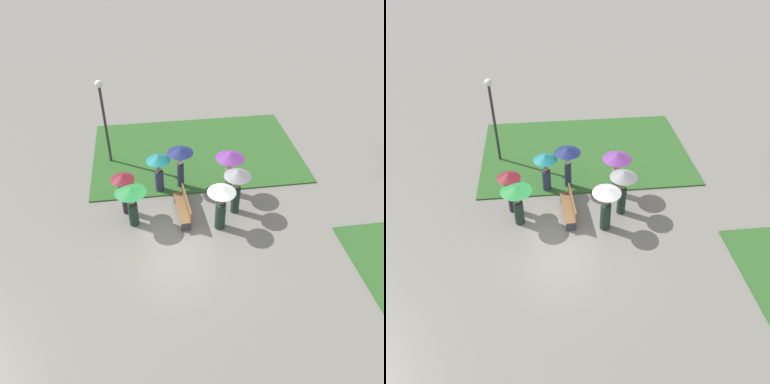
% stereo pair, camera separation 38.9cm
% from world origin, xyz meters
% --- Properties ---
extents(ground_plane, '(90.00, 90.00, 0.00)m').
position_xyz_m(ground_plane, '(0.00, 0.00, 0.00)').
color(ground_plane, slate).
extents(lawn_patch_near, '(6.32, 9.87, 0.06)m').
position_xyz_m(lawn_patch_near, '(-5.46, 1.57, 0.03)').
color(lawn_patch_near, '#2D5B26').
rests_on(lawn_patch_near, ground_plane).
extents(park_bench, '(1.88, 0.54, 0.90)m').
position_xyz_m(park_bench, '(-1.01, 0.45, 0.47)').
color(park_bench, brown).
rests_on(park_bench, ground_plane).
extents(lamp_post, '(0.32, 0.32, 4.02)m').
position_xyz_m(lamp_post, '(-5.20, -2.53, 2.62)').
color(lamp_post, '#2D2D30').
rests_on(lamp_post, ground_plane).
extents(crowd_person_green, '(1.16, 1.16, 1.77)m').
position_xyz_m(crowd_person_green, '(-0.80, -1.51, 1.26)').
color(crowd_person_green, '#1E3328').
rests_on(crowd_person_green, ground_plane).
extents(crowd_person_white, '(1.04, 1.04, 1.95)m').
position_xyz_m(crowd_person_white, '(-0.19, 1.72, 1.30)').
color(crowd_person_white, '#1E3328').
rests_on(crowd_person_white, ground_plane).
extents(crowd_person_grey, '(1.04, 1.04, 2.01)m').
position_xyz_m(crowd_person_grey, '(-0.99, 2.49, 1.46)').
color(crowd_person_grey, '#1E3328').
rests_on(crowd_person_grey, ground_plane).
extents(crowd_person_purple, '(1.17, 1.17, 2.02)m').
position_xyz_m(crowd_person_purple, '(-2.19, 2.46, 1.47)').
color(crowd_person_purple, slate).
rests_on(crowd_person_purple, ground_plane).
extents(crowd_person_teal, '(0.99, 0.99, 1.82)m').
position_xyz_m(crowd_person_teal, '(-2.70, -0.39, 1.28)').
color(crowd_person_teal, '#282D47').
rests_on(crowd_person_teal, ground_plane).
extents(crowd_person_maroon, '(0.91, 0.91, 1.86)m').
position_xyz_m(crowd_person_maroon, '(-1.52, -1.80, 1.32)').
color(crowd_person_maroon, '#2D2333').
rests_on(crowd_person_maroon, ground_plane).
extents(crowd_person_navy, '(1.08, 1.08, 1.97)m').
position_xyz_m(crowd_person_navy, '(-2.87, 0.53, 1.51)').
color(crowd_person_navy, '#282D47').
rests_on(crowd_person_navy, ground_plane).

